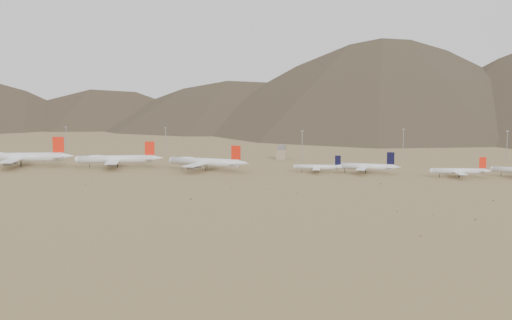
% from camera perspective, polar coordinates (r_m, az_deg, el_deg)
% --- Properties ---
extents(ground, '(3000.00, 3000.00, 0.00)m').
position_cam_1_polar(ground, '(430.45, -4.15, -1.55)').
color(ground, '#9F8552').
rests_on(ground, ground).
extents(mountain_ridge, '(4400.00, 1000.00, 300.00)m').
position_cam_1_polar(mountain_ridge, '(1319.14, 6.38, 10.23)').
color(mountain_ridge, '#443829').
rests_on(mountain_ridge, ground).
extents(widebody_west, '(75.38, 59.55, 22.92)m').
position_cam_1_polar(widebody_west, '(515.53, -20.29, 0.26)').
color(widebody_west, silver).
rests_on(widebody_west, ground).
extents(widebody_centre, '(63.68, 50.65, 19.62)m').
position_cam_1_polar(widebody_centre, '(491.13, -12.34, 0.09)').
color(widebody_centre, silver).
rests_on(widebody_centre, ground).
extents(widebody_east, '(63.70, 49.93, 19.15)m').
position_cam_1_polar(widebody_east, '(463.81, -4.54, -0.16)').
color(widebody_east, silver).
rests_on(widebody_east, ground).
extents(narrowbody_a, '(37.44, 27.01, 12.36)m').
position_cam_1_polar(narrowbody_a, '(455.16, 5.60, -0.62)').
color(narrowbody_a, silver).
rests_on(narrowbody_a, ground).
extents(narrowbody_b, '(46.91, 33.89, 15.49)m').
position_cam_1_polar(narrowbody_b, '(454.19, 9.75, -0.57)').
color(narrowbody_b, silver).
rests_on(narrowbody_b, ground).
extents(narrowbody_c, '(41.65, 30.34, 13.82)m').
position_cam_1_polar(narrowbody_c, '(448.35, 17.66, -0.94)').
color(narrowbody_c, silver).
rests_on(narrowbody_c, ground).
extents(control_tower, '(8.00, 8.00, 12.00)m').
position_cam_1_polar(control_tower, '(540.22, 2.30, 0.63)').
color(control_tower, gray).
rests_on(control_tower, ground).
extents(mast_far_west, '(2.00, 0.60, 25.70)m').
position_cam_1_polar(mast_far_west, '(600.74, -16.51, 1.80)').
color(mast_far_west, gray).
rests_on(mast_far_west, ground).
extents(mast_west, '(2.00, 0.60, 25.70)m').
position_cam_1_polar(mast_west, '(565.78, -8.03, 1.73)').
color(mast_west, gray).
rests_on(mast_west, ground).
extents(mast_centre, '(2.00, 0.60, 25.70)m').
position_cam_1_polar(mast_centre, '(520.26, 4.12, 1.38)').
color(mast_centre, gray).
rests_on(mast_centre, ground).
extents(mast_east, '(2.00, 0.60, 25.70)m').
position_cam_1_polar(mast_east, '(553.11, 12.96, 1.53)').
color(mast_east, gray).
rests_on(mast_east, ground).
extents(mast_far_east, '(2.00, 0.60, 25.70)m').
position_cam_1_polar(mast_far_east, '(552.90, 21.41, 1.25)').
color(mast_far_east, gray).
rests_on(mast_far_east, ground).
extents(desert_scrub, '(399.57, 170.90, 0.95)m').
position_cam_1_polar(desert_scrub, '(358.24, -15.66, -3.31)').
color(desert_scrub, olive).
rests_on(desert_scrub, ground).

